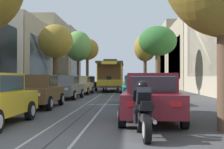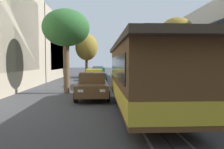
{
  "view_description": "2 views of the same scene",
  "coord_description": "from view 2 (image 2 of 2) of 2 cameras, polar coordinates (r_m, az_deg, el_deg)",
  "views": [
    {
      "loc": [
        1.71,
        -6.64,
        1.45
      ],
      "look_at": [
        0.13,
        25.81,
        1.76
      ],
      "focal_mm": 50.12,
      "sensor_mm": 36.0,
      "label": 1
    },
    {
      "loc": [
        1.78,
        35.5,
        2.18
      ],
      "look_at": [
        0.85,
        14.59,
        0.98
      ],
      "focal_mm": 33.32,
      "sensor_mm": 36.0,
      "label": 2
    }
  ],
  "objects": [
    {
      "name": "parked_car_brown_second_left",
      "position": [
        27.66,
        6.59,
        0.4
      ],
      "size": [
        2.05,
        4.38,
        1.58
      ],
      "color": "brown",
      "rests_on": "ground"
    },
    {
      "name": "street_tree_kerb_right_second",
      "position": [
        15.28,
        -12.52,
        12.15
      ],
      "size": [
        3.31,
        2.93,
        5.93
      ],
      "color": "brown",
      "rests_on": "ground"
    },
    {
      "name": "street_tree_kerb_right_near",
      "position": [
        33.76,
        -7.0,
        7.42
      ],
      "size": [
        3.55,
        3.59,
        6.79
      ],
      "color": "brown",
      "rests_on": "ground"
    },
    {
      "name": "ground_plane",
      "position": [
        11.91,
        6.16,
        -7.3
      ],
      "size": [
        160.0,
        160.0,
        0.0
      ],
      "primitive_type": "plane",
      "color": "#424244"
    },
    {
      "name": "parked_car_brown_fourth_right",
      "position": [
        12.81,
        -5.4,
        -2.93
      ],
      "size": [
        2.09,
        4.4,
        1.58
      ],
      "color": "brown",
      "rests_on": "ground"
    },
    {
      "name": "street_tree_kerb_left_second",
      "position": [
        17.87,
        17.29,
        10.14
      ],
      "size": [
        2.86,
        2.89,
        5.82
      ],
      "color": "#4C3826",
      "rests_on": "ground"
    },
    {
      "name": "parked_car_grey_mid_left",
      "position": [
        21.62,
        8.84,
        -0.42
      ],
      "size": [
        2.12,
        4.41,
        1.58
      ],
      "color": "slate",
      "rests_on": "ground"
    },
    {
      "name": "trolley_track_rails",
      "position": [
        8.09,
        10.53,
        -12.39
      ],
      "size": [
        1.14,
        67.84,
        0.01
      ],
      "color": "gray",
      "rests_on": "ground"
    },
    {
      "name": "parked_car_beige_fourth_left",
      "position": [
        15.96,
        12.57,
        -1.76
      ],
      "size": [
        2.09,
        4.4,
        1.58
      ],
      "color": "#C1B28E",
      "rests_on": "ground"
    },
    {
      "name": "street_tree_kerb_left_near",
      "position": [
        31.06,
        8.89,
        8.96
      ],
      "size": [
        3.99,
        4.27,
        7.52
      ],
      "color": "brown",
      "rests_on": "ground"
    },
    {
      "name": "fire_hydrant",
      "position": [
        32.27,
        7.64,
        0.14
      ],
      "size": [
        0.4,
        0.22,
        0.84
      ],
      "color": "gold",
      "rests_on": "ground"
    },
    {
      "name": "motorcycle_with_rider",
      "position": [
        34.63,
        -3.04,
        0.75
      ],
      "size": [
        0.59,
        1.99,
        1.37
      ],
      "color": "black",
      "rests_on": "ground"
    },
    {
      "name": "parked_car_yellow_near_left",
      "position": [
        33.25,
        4.86,
        0.9
      ],
      "size": [
        2.06,
        4.39,
        1.58
      ],
      "color": "gold",
      "rests_on": "ground"
    },
    {
      "name": "pedestrian_on_left_pavement",
      "position": [
        16.38,
        27.63,
        -1.6
      ],
      "size": [
        0.55,
        0.32,
        1.59
      ],
      "color": "#4C4233",
      "rests_on": "ground"
    },
    {
      "name": "parked_car_teal_second_right",
      "position": [
        25.41,
        -3.8,
        0.16
      ],
      "size": [
        2.11,
        4.41,
        1.58
      ],
      "color": "#196B70",
      "rests_on": "ground"
    },
    {
      "name": "parked_car_maroon_near_right",
      "position": [
        31.95,
        -3.82,
        0.8
      ],
      "size": [
        2.12,
        4.41,
        1.58
      ],
      "color": "maroon",
      "rests_on": "ground"
    },
    {
      "name": "cable_car_trolley",
      "position": [
        8.83,
        9.11,
        -0.14
      ],
      "size": [
        2.63,
        9.15,
        3.28
      ],
      "color": "brown",
      "rests_on": "ground"
    },
    {
      "name": "parked_car_navy_fifth_left",
      "position": [
        10.72,
        21.6,
        -4.36
      ],
      "size": [
        2.14,
        4.42,
        1.58
      ],
      "color": "#19234C",
      "rests_on": "ground"
    },
    {
      "name": "pedestrian_on_right_pavement",
      "position": [
        17.45,
        22.47,
        -0.9
      ],
      "size": [
        0.55,
        0.34,
        1.73
      ],
      "color": "black",
      "rests_on": "ground"
    },
    {
      "name": "parked_car_yellow_mid_right",
      "position": [
        19.29,
        -4.9,
        -0.83
      ],
      "size": [
        2.1,
        4.4,
        1.58
      ],
      "color": "gold",
      "rests_on": "ground"
    }
  ]
}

